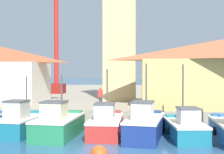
# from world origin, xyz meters

# --- Properties ---
(ground_plane) EXTENTS (300.00, 300.00, 0.00)m
(ground_plane) POSITION_xyz_m (0.00, 0.00, 0.00)
(ground_plane) COLOR #2D567A
(quay_wharf) EXTENTS (120.00, 40.00, 1.15)m
(quay_wharf) POSITION_xyz_m (0.00, 26.98, 0.58)
(quay_wharf) COLOR #9E937F
(quay_wharf) RESTS_ON ground
(fishing_boat_left_outer) EXTENTS (2.55, 4.34, 3.63)m
(fishing_boat_left_outer) POSITION_xyz_m (-4.90, 3.72, 0.75)
(fishing_boat_left_outer) COLOR #196B7F
(fishing_boat_left_outer) RESTS_ON ground
(fishing_boat_left_inner) EXTENTS (2.46, 4.74, 3.79)m
(fishing_boat_left_inner) POSITION_xyz_m (-2.49, 3.31, 0.77)
(fishing_boat_left_inner) COLOR #237A4C
(fishing_boat_left_inner) RESTS_ON ground
(fishing_boat_mid_left) EXTENTS (2.01, 5.05, 4.08)m
(fishing_boat_mid_left) POSITION_xyz_m (0.30, 4.13, 0.71)
(fishing_boat_mid_left) COLOR #AD2823
(fishing_boat_mid_left) RESTS_ON ground
(fishing_boat_center) EXTENTS (2.59, 5.02, 4.42)m
(fishing_boat_center) POSITION_xyz_m (2.67, 3.24, 0.80)
(fishing_boat_center) COLOR navy
(fishing_boat_center) RESTS_ON ground
(fishing_boat_mid_right) EXTENTS (2.27, 4.43, 4.38)m
(fishing_boat_mid_right) POSITION_xyz_m (5.02, 3.43, 0.66)
(fishing_boat_mid_right) COLOR #196B7F
(fishing_boat_mid_right) RESTS_ON ground
(clock_tower) EXTENTS (3.52, 3.52, 16.24)m
(clock_tower) POSITION_xyz_m (0.47, 14.90, 8.88)
(clock_tower) COLOR tan
(clock_tower) RESTS_ON quay_wharf
(warehouse_right) EXTENTS (12.81, 6.46, 5.28)m
(warehouse_right) POSITION_xyz_m (8.77, 10.04, 3.84)
(warehouse_right) COLOR tan
(warehouse_right) RESTS_ON quay_wharf
(port_crane_far) EXTENTS (5.76, 8.27, 18.94)m
(port_crane_far) POSITION_xyz_m (-7.89, 23.46, 7.92)
(port_crane_far) COLOR maroon
(port_crane_far) RESTS_ON quay_wharf
(dock_worker_near_tower) EXTENTS (0.34, 0.22, 1.62)m
(dock_worker_near_tower) POSITION_xyz_m (-0.56, 8.11, 2.00)
(dock_worker_near_tower) COLOR #33333D
(dock_worker_near_tower) RESTS_ON quay_wharf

